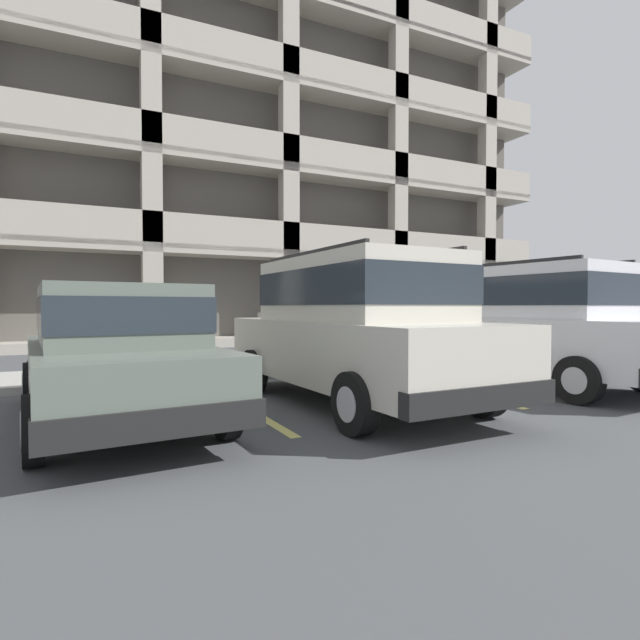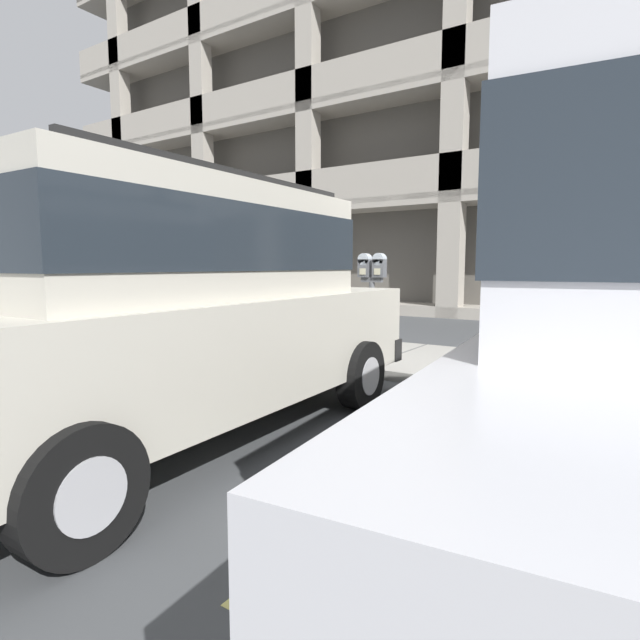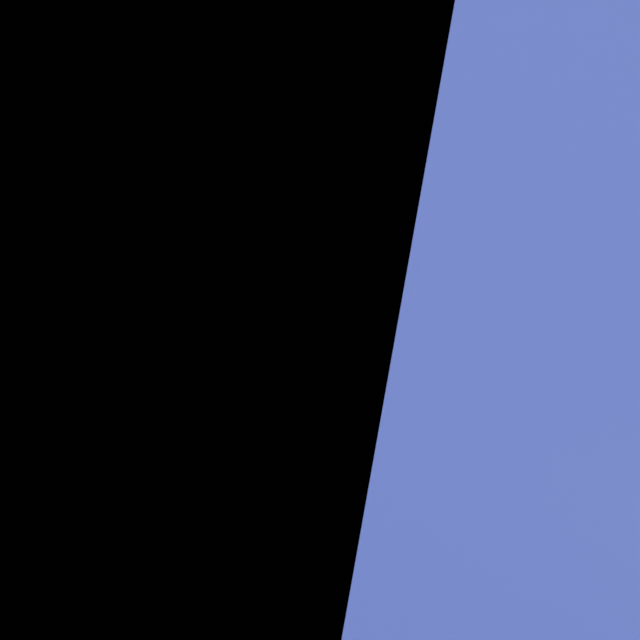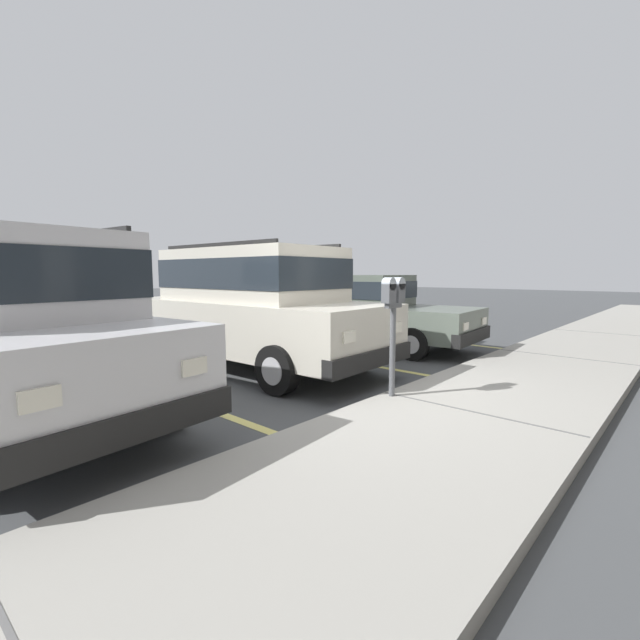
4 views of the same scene
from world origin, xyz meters
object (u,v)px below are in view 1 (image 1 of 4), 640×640
at_px(silver_suv, 355,324).
at_px(parking_meter_near, 291,315).
at_px(red_sedan, 116,351).
at_px(parking_meter_far, 532,311).
at_px(parking_garage, 134,152).
at_px(dark_hatchback, 528,320).

bearing_deg(silver_suv, parking_meter_near, 83.03).
xyz_separation_m(red_sedan, parking_meter_far, (9.68, 2.74, 0.39)).
distance_m(red_sedan, parking_garage, 16.83).
bearing_deg(parking_garage, parking_meter_far, -57.65).
height_order(parking_meter_near, parking_garage, parking_garage).
bearing_deg(red_sedan, silver_suv, -7.73).
xyz_separation_m(dark_hatchback, parking_meter_near, (-3.19, 2.72, 0.08)).
distance_m(silver_suv, dark_hatchback, 3.44).
distance_m(parking_meter_far, parking_garage, 16.20).
xyz_separation_m(parking_meter_far, parking_garage, (-7.98, 12.60, 6.33)).
height_order(silver_suv, parking_meter_far, silver_suv).
bearing_deg(parking_garage, dark_hatchback, -72.87).
height_order(red_sedan, parking_meter_far, parking_meter_far).
relative_size(silver_suv, parking_meter_far, 3.31).
bearing_deg(parking_meter_near, dark_hatchback, -40.48).
relative_size(parking_meter_far, parking_garage, 0.05).
bearing_deg(silver_suv, red_sedan, 174.94).
xyz_separation_m(parking_meter_near, parking_garage, (-1.54, 12.63, 6.36)).
bearing_deg(parking_meter_near, silver_suv, -94.96).
distance_m(red_sedan, parking_meter_near, 4.24).
relative_size(silver_suv, red_sedan, 1.05).
distance_m(dark_hatchback, parking_garage, 17.31).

